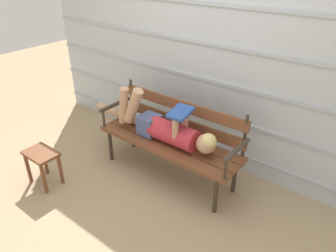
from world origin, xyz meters
TOP-DOWN VIEW (x-y plane):
  - ground_plane at (0.00, 0.00)m, footprint 12.00×12.00m
  - house_siding at (0.00, 0.70)m, footprint 4.65×0.08m
  - park_bench at (0.00, 0.18)m, footprint 1.58×0.49m
  - reclining_person at (-0.07, 0.11)m, footprint 1.67×0.26m
  - footstool at (-0.92, -0.79)m, footprint 0.35×0.24m

SIDE VIEW (x-z plane):
  - ground_plane at x=0.00m, z-range 0.00..0.00m
  - footstool at x=-0.92m, z-range 0.10..0.47m
  - park_bench at x=0.00m, z-range 0.04..0.90m
  - reclining_person at x=-0.07m, z-range 0.31..0.83m
  - house_siding at x=0.00m, z-range 0.00..2.28m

